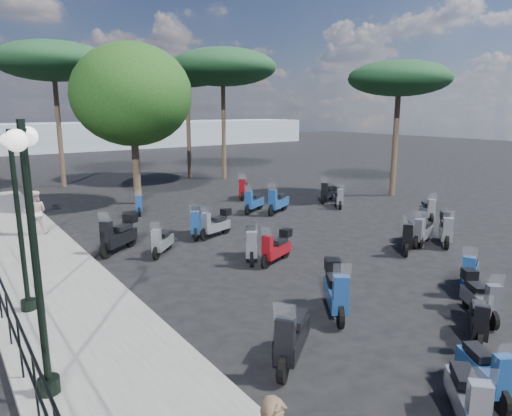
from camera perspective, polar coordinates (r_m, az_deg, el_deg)
ground at (r=13.85m, az=5.45°, el=-7.03°), size 120.00×120.00×0.00m
sidewalk at (r=13.79m, az=-24.82°, el=-7.92°), size 3.00×30.00×0.15m
lamp_post_0 at (r=7.53m, az=-26.01°, el=-4.23°), size 0.58×1.22×4.29m
lamp_post_1 at (r=11.03m, az=-27.63°, el=-0.26°), size 0.32×1.19×4.02m
pedestrian_far at (r=18.12m, az=-25.86°, el=-0.50°), size 0.93×0.83×1.59m
scooter_1 at (r=7.80m, az=24.91°, el=-20.89°), size 1.22×1.22×1.29m
scooter_2 at (r=8.61m, az=4.50°, el=-15.94°), size 1.51×1.21×1.45m
scooter_3 at (r=14.03m, az=-0.64°, el=-4.56°), size 1.06×1.48×1.33m
scooter_4 at (r=15.43m, az=-16.77°, el=-3.30°), size 1.62×1.25×1.49m
scooter_5 at (r=20.77m, az=-14.43°, el=0.36°), size 0.71×1.43×1.19m
scooter_6 at (r=10.40m, az=26.08°, el=-12.63°), size 1.31×0.89×1.18m
scooter_7 at (r=8.67m, az=26.69°, el=-17.78°), size 0.88×1.33×1.19m
scooter_8 at (r=10.60m, az=9.96°, el=-10.24°), size 1.22×1.56×1.44m
scooter_9 at (r=14.84m, az=-11.67°, el=-4.22°), size 1.14×1.13×1.20m
scooter_10 at (r=16.75m, az=-7.55°, el=-1.84°), size 1.01×1.55×1.35m
scooter_12 at (r=11.45m, az=26.19°, el=-10.06°), size 1.00×1.36×1.23m
scooter_13 at (r=15.63m, az=18.40°, el=-3.60°), size 1.42×1.06×1.33m
scooter_14 at (r=13.79m, az=2.56°, el=-5.02°), size 1.50×0.78×1.25m
scooter_15 at (r=16.60m, az=-5.05°, el=-2.04°), size 1.53×0.72×1.26m
scooter_16 at (r=20.47m, az=-0.29°, el=0.74°), size 1.54×0.96×1.35m
scooter_18 at (r=13.04m, az=25.13°, el=-7.35°), size 1.51×0.85×1.29m
scooter_19 at (r=16.54m, az=20.05°, el=-2.91°), size 1.56×0.71×1.28m
scooter_20 at (r=16.93m, az=22.63°, el=-2.56°), size 1.43×1.18×1.35m
scooter_21 at (r=20.28m, az=2.74°, el=0.74°), size 1.70×1.02×1.47m
scooter_22 at (r=23.57m, az=-1.60°, el=2.33°), size 1.21×1.45×1.42m
scooter_25 at (r=16.68m, az=19.32°, el=-2.76°), size 1.06×1.32×1.27m
scooter_26 at (r=20.26m, az=20.68°, el=-0.28°), size 1.10×1.26×1.26m
scooter_27 at (r=23.08m, az=8.93°, el=1.88°), size 1.51×0.92×1.32m
scooter_28 at (r=21.90m, az=10.27°, el=1.27°), size 1.03×1.29×1.20m
broadleaf_tree at (r=22.81m, az=-15.23°, el=13.48°), size 5.65×5.65×7.62m
pine_0 at (r=31.16m, az=-8.65°, el=16.44°), size 5.64×5.64×7.91m
pine_1 at (r=30.35m, az=-4.18°, el=17.13°), size 6.82×6.82×8.35m
pine_2 at (r=29.62m, az=-24.04°, el=16.39°), size 6.45×6.45×8.36m
pine_3 at (r=25.31m, az=17.48°, el=15.16°), size 5.24×5.24×7.02m
distant_hills at (r=55.62m, az=-26.60°, el=7.86°), size 70.00×8.00×3.00m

